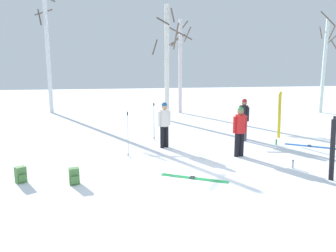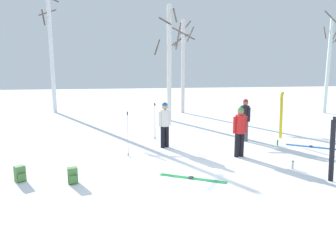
# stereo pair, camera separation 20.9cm
# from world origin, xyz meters

# --- Properties ---
(ground_plane) EXTENTS (60.00, 60.00, 0.00)m
(ground_plane) POSITION_xyz_m (0.00, 0.00, 0.00)
(ground_plane) COLOR white
(person_0) EXTENTS (0.49, 0.34, 1.72)m
(person_0) POSITION_xyz_m (-0.08, 3.60, 0.98)
(person_0) COLOR black
(person_0) RESTS_ON ground_plane
(person_1) EXTENTS (0.51, 0.34, 1.72)m
(person_1) POSITION_xyz_m (2.28, 2.03, 0.98)
(person_1) COLOR black
(person_1) RESTS_ON ground_plane
(person_2) EXTENTS (0.34, 0.47, 1.72)m
(person_2) POSITION_xyz_m (3.25, 4.22, 0.98)
(person_2) COLOR #4C4C56
(person_2) RESTS_ON ground_plane
(ski_pair_planted_0) EXTENTS (0.15, 0.15, 1.79)m
(ski_pair_planted_0) POSITION_xyz_m (3.95, -0.57, 0.89)
(ski_pair_planted_0) COLOR black
(ski_pair_planted_0) RESTS_ON ground_plane
(ski_pair_planted_1) EXTENTS (0.11, 0.17, 1.95)m
(ski_pair_planted_1) POSITION_xyz_m (4.93, 4.49, 0.97)
(ski_pair_planted_1) COLOR yellow
(ski_pair_planted_1) RESTS_ON ground_plane
(ski_pair_lying_0) EXTENTS (1.67, 1.18, 0.05)m
(ski_pair_lying_0) POSITION_xyz_m (5.46, 2.89, 0.01)
(ski_pair_lying_0) COLOR blue
(ski_pair_lying_0) RESTS_ON ground_plane
(ski_pair_lying_1) EXTENTS (1.78, 1.08, 0.05)m
(ski_pair_lying_1) POSITION_xyz_m (0.26, 0.10, 0.01)
(ski_pair_lying_1) COLOR green
(ski_pair_lying_1) RESTS_ON ground_plane
(ski_poles_0) EXTENTS (0.07, 0.22, 1.54)m
(ski_poles_0) POSITION_xyz_m (-1.47, 2.55, 0.82)
(ski_poles_0) COLOR #B2B2BC
(ski_poles_0) RESTS_ON ground_plane
(ski_poles_1) EXTENTS (0.07, 0.27, 1.52)m
(ski_poles_1) POSITION_xyz_m (-0.33, 4.90, 0.81)
(ski_poles_1) COLOR #B2B2BC
(ski_poles_1) RESTS_ON ground_plane
(backpack_0) EXTENTS (0.30, 0.32, 0.44)m
(backpack_0) POSITION_xyz_m (-2.99, 0.16, 0.21)
(backpack_0) COLOR #4C7F3F
(backpack_0) RESTS_ON ground_plane
(backpack_1) EXTENTS (0.34, 0.34, 0.44)m
(backpack_1) POSITION_xyz_m (-4.43, 0.50, 0.21)
(backpack_1) COLOR #4C7F3F
(backpack_1) RESTS_ON ground_plane
(water_bottle_0) EXTENTS (0.06, 0.06, 0.22)m
(water_bottle_0) POSITION_xyz_m (4.27, 3.32, 0.10)
(water_bottle_0) COLOR green
(water_bottle_0) RESTS_ON ground_plane
(water_bottle_1) EXTENTS (0.07, 0.07, 0.26)m
(water_bottle_1) POSITION_xyz_m (3.45, 0.54, 0.12)
(water_bottle_1) COLOR silver
(water_bottle_1) RESTS_ON ground_plane
(birch_tree_0) EXTENTS (1.45, 1.47, 7.66)m
(birch_tree_0) POSITION_xyz_m (-5.86, 13.02, 3.97)
(birch_tree_0) COLOR silver
(birch_tree_0) RESTS_ON ground_plane
(birch_tree_1) EXTENTS (1.42, 1.41, 6.03)m
(birch_tree_1) POSITION_xyz_m (0.85, 9.28, 3.15)
(birch_tree_1) COLOR white
(birch_tree_1) RESTS_ON ground_plane
(birch_tree_2) EXTENTS (1.37, 1.49, 5.60)m
(birch_tree_2) POSITION_xyz_m (2.05, 11.84, 3.02)
(birch_tree_2) COLOR silver
(birch_tree_2) RESTS_ON ground_plane
(birch_tree_3) EXTENTS (1.39, 1.52, 6.05)m
(birch_tree_3) POSITION_xyz_m (10.74, 10.58, 3.03)
(birch_tree_3) COLOR silver
(birch_tree_3) RESTS_ON ground_plane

